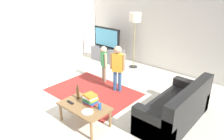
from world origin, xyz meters
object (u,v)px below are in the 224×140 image
object	(u,v)px
couch	(178,110)
tv_remote	(70,102)
tv_stand	(107,55)
book_stack	(90,99)
bottle	(78,93)
child_center	(118,65)
coffee_table	(84,107)
floor_lamp	(135,20)
plate	(87,112)
soda_can	(100,106)
child_near_tv	(104,61)
tv	(107,38)

from	to	relation	value
couch	tv_remote	distance (m)	2.14
tv_stand	book_stack	world-z (taller)	book_stack
tv_stand	bottle	xyz separation A→B (m)	(1.84, -2.89, 0.31)
couch	child_center	bearing A→B (deg)	171.49
coffee_table	couch	bearing A→B (deg)	42.45
floor_lamp	book_stack	xyz separation A→B (m)	(1.15, -3.02, -1.02)
tv_stand	couch	world-z (taller)	couch
floor_lamp	plate	distance (m)	3.69
bottle	soda_can	distance (m)	0.62
child_center	bottle	size ratio (longest dim) A/B	3.89
soda_can	plate	size ratio (longest dim) A/B	0.55
child_near_tv	plate	world-z (taller)	child_near_tv
couch	floor_lamp	bearing A→B (deg)	142.39
child_center	tv	bearing A→B (deg)	139.58
plate	tv_remote	bearing A→B (deg)	-180.00
tv	floor_lamp	bearing A→B (deg)	9.46
couch	floor_lamp	world-z (taller)	floor_lamp
couch	book_stack	size ratio (longest dim) A/B	6.77
coffee_table	plate	distance (m)	0.26
book_stack	bottle	bearing A→B (deg)	-176.88
book_stack	tv_stand	bearing A→B (deg)	127.30
coffee_table	plate	world-z (taller)	plate
couch	plate	size ratio (longest dim) A/B	8.18
tv_stand	bottle	size ratio (longest dim) A/B	3.87
tv	child_center	xyz separation A→B (m)	(1.71, -1.46, -0.12)
coffee_table	soda_can	bearing A→B (deg)	17.35
child_near_tv	bottle	xyz separation A→B (m)	(0.78, -1.61, -0.07)
tv_stand	coffee_table	xyz separation A→B (m)	(2.14, -2.99, 0.13)
tv	coffee_table	xyz separation A→B (m)	(2.14, -2.97, -0.48)
child_center	plate	world-z (taller)	child_center
child_near_tv	bottle	size ratio (longest dim) A/B	3.32
child_near_tv	soda_can	world-z (taller)	child_near_tv
couch	coffee_table	world-z (taller)	couch
floor_lamp	plate	bearing A→B (deg)	-67.98
child_center	soda_can	distance (m)	1.62
child_center	coffee_table	size ratio (longest dim) A/B	1.21
tv_remote	coffee_table	bearing A→B (deg)	25.06
coffee_table	plate	xyz separation A→B (m)	(0.22, -0.12, 0.06)
couch	book_stack	distance (m)	1.75
tv_stand	tv	distance (m)	0.60
book_stack	coffee_table	bearing A→B (deg)	-112.94
child_near_tv	tv_remote	bearing A→B (deg)	-66.32
coffee_table	book_stack	world-z (taller)	book_stack
floor_lamp	bottle	world-z (taller)	floor_lamp
bottle	tv	bearing A→B (deg)	122.62
child_near_tv	tv_remote	xyz separation A→B (m)	(0.80, -1.83, -0.19)
tv	child_center	size ratio (longest dim) A/B	0.91
floor_lamp	coffee_table	bearing A→B (deg)	-70.72
tv_stand	plate	xyz separation A→B (m)	(2.36, -3.11, 0.18)
floor_lamp	plate	xyz separation A→B (m)	(1.32, -3.26, -1.12)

